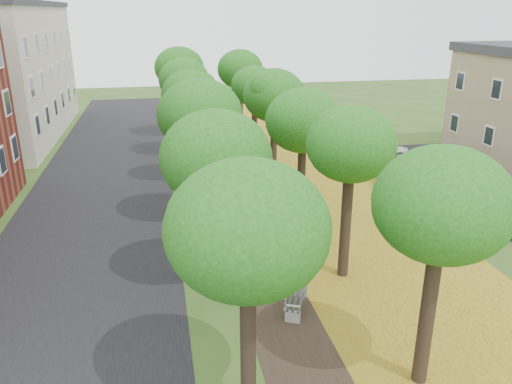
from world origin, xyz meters
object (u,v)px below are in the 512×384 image
car_silver (504,223)px  car_grey (430,177)px  car_red (445,180)px  bench (295,297)px  car_white (402,160)px

car_silver → car_grey: bearing=17.7°
car_silver → car_red: (0.46, 5.70, 0.13)m
bench → car_white: (10.85, 13.87, 0.30)m
bench → car_red: (11.31, 9.64, 0.31)m
car_silver → car_grey: 6.55m
bench → car_grey: size_ratio=0.38×
car_silver → car_white: bearing=17.7°
car_grey → car_white: 3.38m
car_red → car_grey: (-0.46, 0.85, -0.05)m
car_grey → car_white: (0.00, 3.38, 0.04)m
bench → car_grey: bearing=-21.8°
bench → car_grey: 15.09m
car_grey → bench: bearing=151.6°
bench → car_silver: bearing=-45.9°
bench → car_red: bearing=-25.4°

